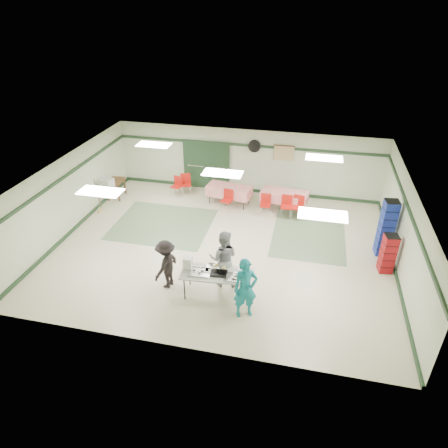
% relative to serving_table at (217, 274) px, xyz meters
% --- Properties ---
extents(floor, '(11.00, 11.00, 0.00)m').
position_rel_serving_table_xyz_m(floor, '(-0.41, 2.42, -0.72)').
color(floor, beige).
rests_on(floor, ground).
extents(ceiling, '(11.00, 11.00, 0.00)m').
position_rel_serving_table_xyz_m(ceiling, '(-0.41, 2.42, 1.98)').
color(ceiling, silver).
rests_on(ceiling, wall_back).
extents(wall_back, '(11.00, 0.00, 11.00)m').
position_rel_serving_table_xyz_m(wall_back, '(-0.41, 6.92, 0.63)').
color(wall_back, beige).
rests_on(wall_back, floor).
extents(wall_front, '(11.00, 0.00, 11.00)m').
position_rel_serving_table_xyz_m(wall_front, '(-0.41, -2.08, 0.63)').
color(wall_front, beige).
rests_on(wall_front, floor).
extents(wall_left, '(0.00, 9.00, 9.00)m').
position_rel_serving_table_xyz_m(wall_left, '(-5.91, 2.42, 0.63)').
color(wall_left, beige).
rests_on(wall_left, floor).
extents(wall_right, '(0.00, 9.00, 9.00)m').
position_rel_serving_table_xyz_m(wall_right, '(5.09, 2.42, 0.63)').
color(wall_right, beige).
rests_on(wall_right, floor).
extents(trim_back, '(11.00, 0.06, 0.10)m').
position_rel_serving_table_xyz_m(trim_back, '(-0.41, 6.89, 1.33)').
color(trim_back, '#1E3821').
rests_on(trim_back, wall_back).
extents(baseboard_back, '(11.00, 0.06, 0.12)m').
position_rel_serving_table_xyz_m(baseboard_back, '(-0.41, 6.89, -0.66)').
color(baseboard_back, '#1E3821').
rests_on(baseboard_back, floor).
extents(trim_left, '(0.06, 9.00, 0.10)m').
position_rel_serving_table_xyz_m(trim_left, '(-5.88, 2.42, 1.33)').
color(trim_left, '#1E3821').
rests_on(trim_left, wall_back).
extents(baseboard_left, '(0.06, 9.00, 0.12)m').
position_rel_serving_table_xyz_m(baseboard_left, '(-5.88, 2.42, -0.66)').
color(baseboard_left, '#1E3821').
rests_on(baseboard_left, floor).
extents(trim_right, '(0.06, 9.00, 0.10)m').
position_rel_serving_table_xyz_m(trim_right, '(5.06, 2.42, 1.33)').
color(trim_right, '#1E3821').
rests_on(trim_right, wall_back).
extents(baseboard_right, '(0.06, 9.00, 0.12)m').
position_rel_serving_table_xyz_m(baseboard_right, '(5.06, 2.42, -0.66)').
color(baseboard_right, '#1E3821').
rests_on(baseboard_right, floor).
extents(green_patch_a, '(3.50, 3.00, 0.01)m').
position_rel_serving_table_xyz_m(green_patch_a, '(-2.91, 3.42, -0.72)').
color(green_patch_a, gray).
rests_on(green_patch_a, floor).
extents(green_patch_b, '(2.50, 3.50, 0.01)m').
position_rel_serving_table_xyz_m(green_patch_b, '(2.39, 3.92, -0.72)').
color(green_patch_b, gray).
rests_on(green_patch_b, floor).
extents(double_door_left, '(0.90, 0.06, 2.10)m').
position_rel_serving_table_xyz_m(double_door_left, '(-2.61, 6.86, 0.33)').
color(double_door_left, gray).
rests_on(double_door_left, floor).
extents(double_door_right, '(0.90, 0.06, 2.10)m').
position_rel_serving_table_xyz_m(double_door_right, '(-1.66, 6.86, 0.33)').
color(double_door_right, gray).
rests_on(double_door_right, floor).
extents(door_frame, '(2.00, 0.03, 2.15)m').
position_rel_serving_table_xyz_m(door_frame, '(-2.14, 6.84, 0.33)').
color(door_frame, '#1E3821').
rests_on(door_frame, floor).
extents(wall_fan, '(0.50, 0.10, 0.50)m').
position_rel_serving_table_xyz_m(wall_fan, '(-0.11, 6.86, 1.33)').
color(wall_fan, black).
rests_on(wall_fan, wall_back).
extents(scroll_banner, '(0.80, 0.02, 0.60)m').
position_rel_serving_table_xyz_m(scroll_banner, '(1.09, 6.86, 1.13)').
color(scroll_banner, tan).
rests_on(scroll_banner, wall_back).
extents(serving_table, '(2.06, 0.96, 0.76)m').
position_rel_serving_table_xyz_m(serving_table, '(0.00, 0.00, 0.00)').
color(serving_table, '#ADACA8').
rests_on(serving_table, floor).
extents(sheet_tray_right, '(0.56, 0.44, 0.02)m').
position_rel_serving_table_xyz_m(sheet_tray_right, '(0.50, -0.11, 0.05)').
color(sheet_tray_right, silver).
rests_on(sheet_tray_right, serving_table).
extents(sheet_tray_mid, '(0.65, 0.51, 0.02)m').
position_rel_serving_table_xyz_m(sheet_tray_mid, '(-0.06, 0.17, 0.05)').
color(sheet_tray_mid, silver).
rests_on(sheet_tray_mid, serving_table).
extents(sheet_tray_left, '(0.63, 0.49, 0.02)m').
position_rel_serving_table_xyz_m(sheet_tray_left, '(-0.47, -0.09, 0.05)').
color(sheet_tray_left, silver).
rests_on(sheet_tray_left, serving_table).
extents(baking_pan, '(0.48, 0.32, 0.08)m').
position_rel_serving_table_xyz_m(baking_pan, '(0.05, -0.04, 0.08)').
color(baking_pan, black).
rests_on(baking_pan, serving_table).
extents(foam_box_stack, '(0.25, 0.24, 0.33)m').
position_rel_serving_table_xyz_m(foam_box_stack, '(-0.86, 0.08, 0.21)').
color(foam_box_stack, white).
rests_on(foam_box_stack, serving_table).
extents(volunteer_teal, '(0.74, 0.63, 1.73)m').
position_rel_serving_table_xyz_m(volunteer_teal, '(0.89, -0.61, 0.15)').
color(volunteer_teal, '#137889').
rests_on(volunteer_teal, floor).
extents(volunteer_grey, '(0.92, 0.76, 1.75)m').
position_rel_serving_table_xyz_m(volunteer_grey, '(0.04, 0.56, 0.16)').
color(volunteer_grey, '#929398').
rests_on(volunteer_grey, floor).
extents(volunteer_dark, '(0.79, 1.09, 1.52)m').
position_rel_serving_table_xyz_m(volunteer_dark, '(-1.51, 0.08, 0.04)').
color(volunteer_dark, black).
rests_on(volunteer_dark, floor).
extents(dining_table_a, '(1.87, 1.04, 0.77)m').
position_rel_serving_table_xyz_m(dining_table_a, '(1.32, 5.61, -0.15)').
color(dining_table_a, red).
rests_on(dining_table_a, floor).
extents(dining_table_b, '(1.84, 1.03, 0.77)m').
position_rel_serving_table_xyz_m(dining_table_b, '(-0.88, 5.61, -0.15)').
color(dining_table_b, red).
rests_on(dining_table_b, floor).
extents(chair_a, '(0.41, 0.41, 0.87)m').
position_rel_serving_table_xyz_m(chair_a, '(1.46, 5.04, -0.19)').
color(chair_a, red).
rests_on(chair_a, floor).
extents(chair_b, '(0.41, 0.41, 0.84)m').
position_rel_serving_table_xyz_m(chair_b, '(0.67, 5.04, -0.21)').
color(chair_b, red).
rests_on(chair_b, floor).
extents(chair_c, '(0.49, 0.49, 0.90)m').
position_rel_serving_table_xyz_m(chair_c, '(1.89, 5.04, -0.17)').
color(chair_c, red).
rests_on(chair_c, floor).
extents(chair_d, '(0.47, 0.47, 0.87)m').
position_rel_serving_table_xyz_m(chair_d, '(-0.81, 5.04, -0.19)').
color(chair_d, red).
rests_on(chair_d, floor).
extents(chair_loose_a, '(0.53, 0.53, 0.89)m').
position_rel_serving_table_xyz_m(chair_loose_a, '(-2.84, 6.09, -0.17)').
color(chair_loose_a, red).
rests_on(chair_loose_a, floor).
extents(chair_loose_b, '(0.46, 0.46, 0.82)m').
position_rel_serving_table_xyz_m(chair_loose_b, '(-3.15, 5.89, -0.22)').
color(chair_loose_b, red).
rests_on(chair_loose_b, floor).
extents(crate_stack_blue_a, '(0.45, 0.45, 1.45)m').
position_rel_serving_table_xyz_m(crate_stack_blue_a, '(4.74, 3.31, 0.00)').
color(crate_stack_blue_a, navy).
rests_on(crate_stack_blue_a, floor).
extents(crate_stack_red, '(0.45, 0.45, 1.27)m').
position_rel_serving_table_xyz_m(crate_stack_red, '(4.74, 2.23, -0.08)').
color(crate_stack_red, maroon).
rests_on(crate_stack_red, floor).
extents(crate_stack_blue_b, '(0.47, 0.47, 1.93)m').
position_rel_serving_table_xyz_m(crate_stack_blue_b, '(4.74, 3.19, 0.25)').
color(crate_stack_blue_b, navy).
rests_on(crate_stack_blue_b, floor).
extents(printer_table, '(0.65, 0.94, 0.74)m').
position_rel_serving_table_xyz_m(printer_table, '(-5.56, 5.14, -0.08)').
color(printer_table, brown).
rests_on(printer_table, floor).
extents(office_printer, '(0.52, 0.47, 0.37)m').
position_rel_serving_table_xyz_m(office_printer, '(-5.56, 4.46, 0.21)').
color(office_printer, '#B0AFAB').
rests_on(office_printer, printer_table).
extents(broom, '(0.06, 0.22, 1.38)m').
position_rel_serving_table_xyz_m(broom, '(-5.64, 3.83, -0.00)').
color(broom, brown).
rests_on(broom, floor).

